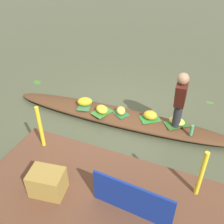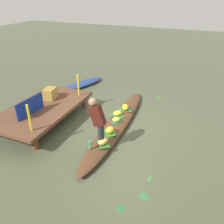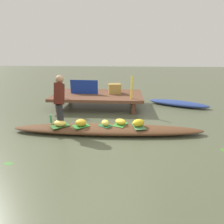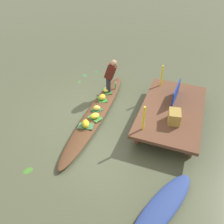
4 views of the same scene
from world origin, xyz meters
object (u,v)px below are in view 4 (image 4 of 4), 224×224
at_px(produce_crate, 174,117).
at_px(banana_bunch_4, 107,89).
at_px(banana_bunch_0, 95,116).
at_px(banana_bunch_2, 102,97).
at_px(moored_boat, 162,207).
at_px(banana_bunch_3, 86,124).
at_px(water_bottle, 116,85).
at_px(market_banner, 176,93).
at_px(banana_bunch_1, 97,108).
at_px(vendor_person, 110,74).
at_px(vendor_boat, 96,113).

bearing_deg(produce_crate, banana_bunch_4, -116.57).
distance_m(banana_bunch_0, banana_bunch_4, 1.53).
bearing_deg(banana_bunch_4, banana_bunch_2, 3.30).
relative_size(moored_boat, banana_bunch_3, 6.88).
height_order(banana_bunch_4, water_bottle, water_bottle).
relative_size(market_banner, produce_crate, 2.31).
xyz_separation_m(moored_boat, market_banner, (-3.52, -0.34, 0.65)).
bearing_deg(water_bottle, banana_bunch_1, -4.47).
bearing_deg(banana_bunch_3, market_banner, 129.24).
xyz_separation_m(banana_bunch_0, vendor_person, (-1.52, -0.07, 0.62)).
height_order(moored_boat, banana_bunch_0, banana_bunch_0).
xyz_separation_m(vendor_boat, banana_bunch_3, (0.78, 0.02, 0.20)).
height_order(banana_bunch_0, water_bottle, water_bottle).
relative_size(banana_bunch_4, water_bottle, 1.49).
bearing_deg(banana_bunch_2, vendor_person, 168.98).
distance_m(banana_bunch_0, banana_bunch_2, 1.01).
relative_size(banana_bunch_1, banana_bunch_4, 0.72).
xyz_separation_m(banana_bunch_0, water_bottle, (-1.83, 0.01, 0.03)).
height_order(moored_boat, vendor_person, vendor_person).
bearing_deg(produce_crate, moored_boat, 5.00).
bearing_deg(water_bottle, banana_bunch_2, -11.98).
xyz_separation_m(vendor_person, water_bottle, (-0.31, 0.08, -0.59)).
height_order(banana_bunch_4, market_banner, market_banner).
distance_m(banana_bunch_2, produce_crate, 2.58).
relative_size(moored_boat, produce_crate, 4.94).
bearing_deg(banana_bunch_1, vendor_boat, -8.66).
distance_m(moored_boat, banana_bunch_1, 3.62).
bearing_deg(banana_bunch_4, banana_bunch_3, 3.12).
relative_size(banana_bunch_2, water_bottle, 1.29).
bearing_deg(banana_bunch_3, vendor_person, 179.25).
relative_size(banana_bunch_0, banana_bunch_1, 1.26).
height_order(moored_boat, market_banner, market_banner).
bearing_deg(banana_bunch_4, produce_crate, 63.43).
height_order(moored_boat, produce_crate, produce_crate).
relative_size(banana_bunch_3, vendor_person, 0.26).
bearing_deg(banana_bunch_3, banana_bunch_2, -176.95).
distance_m(banana_bunch_0, banana_bunch_3, 0.46).
bearing_deg(water_bottle, banana_bunch_4, -33.83).
bearing_deg(produce_crate, market_banner, -173.43).
distance_m(vendor_boat, vendor_person, 1.43).
bearing_deg(market_banner, banana_bunch_3, -47.31).
bearing_deg(vendor_person, banana_bunch_2, -11.02).
height_order(vendor_boat, banana_bunch_1, banana_bunch_1).
bearing_deg(banana_bunch_3, moored_boat, 57.03).
bearing_deg(banana_bunch_2, vendor_boat, 4.91).
bearing_deg(water_bottle, banana_bunch_3, -2.55).
relative_size(banana_bunch_3, water_bottle, 1.48).
distance_m(moored_boat, vendor_person, 4.53).
xyz_separation_m(vendor_boat, market_banner, (-1.06, 2.27, 0.64)).
distance_m(vendor_boat, banana_bunch_0, 0.39).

